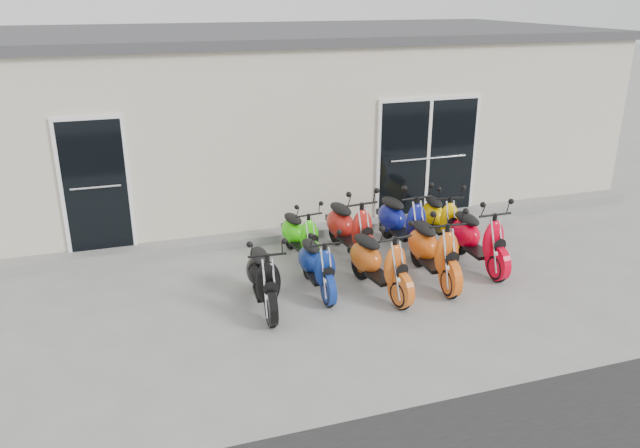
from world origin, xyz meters
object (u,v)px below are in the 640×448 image
(scooter_front_orange_a, at_px, (380,254))
(scooter_front_red, at_px, (479,230))
(scooter_front_blue, at_px, (317,258))
(scooter_back_green, at_px, (300,228))
(scooter_front_black, at_px, (263,269))
(scooter_front_orange_b, at_px, (434,241))
(scooter_back_yellow, at_px, (441,211))
(scooter_back_red, at_px, (350,220))
(scooter_back_blue, at_px, (403,214))

(scooter_front_orange_a, bearing_deg, scooter_front_red, 2.18)
(scooter_front_blue, xyz_separation_m, scooter_back_green, (0.11, 1.21, -0.00))
(scooter_front_blue, bearing_deg, scooter_front_black, -163.36)
(scooter_front_orange_b, bearing_deg, scooter_front_black, -175.32)
(scooter_front_blue, xyz_separation_m, scooter_back_yellow, (2.60, 1.17, 0.03))
(scooter_front_black, xyz_separation_m, scooter_front_blue, (0.84, 0.25, -0.05))
(scooter_front_red, bearing_deg, scooter_front_orange_a, -168.91)
(scooter_front_red, xyz_separation_m, scooter_back_red, (-1.73, 1.04, 0.01))
(scooter_front_orange_a, bearing_deg, scooter_front_black, 168.95)
(scooter_front_blue, xyz_separation_m, scooter_back_red, (0.91, 1.08, 0.09))
(scooter_back_green, xyz_separation_m, scooter_back_yellow, (2.49, -0.04, 0.03))
(scooter_front_black, relative_size, scooter_front_blue, 1.09)
(scooter_front_black, distance_m, scooter_front_orange_a, 1.67)
(scooter_front_red, relative_size, scooter_back_green, 1.16)
(scooter_front_blue, distance_m, scooter_front_orange_a, 0.88)
(scooter_front_orange_a, distance_m, scooter_front_red, 1.85)
(scooter_back_yellow, bearing_deg, scooter_front_red, -81.54)
(scooter_front_black, bearing_deg, scooter_back_green, 60.69)
(scooter_front_orange_a, bearing_deg, scooter_front_orange_b, -1.55)
(scooter_front_blue, relative_size, scooter_front_orange_a, 0.88)
(scooter_back_yellow, bearing_deg, scooter_back_red, -170.49)
(scooter_back_green, distance_m, scooter_back_red, 0.82)
(scooter_front_blue, distance_m, scooter_back_red, 1.42)
(scooter_front_orange_a, xyz_separation_m, scooter_front_orange_b, (0.92, 0.12, 0.03))
(scooter_front_blue, bearing_deg, scooter_back_red, 49.79)
(scooter_front_black, bearing_deg, scooter_front_red, 8.55)
(scooter_front_blue, relative_size, scooter_back_blue, 0.85)
(scooter_back_blue, bearing_deg, scooter_back_yellow, 2.96)
(scooter_front_orange_b, height_order, scooter_back_green, scooter_front_orange_b)
(scooter_front_orange_b, distance_m, scooter_back_red, 1.52)
(scooter_back_blue, bearing_deg, scooter_back_red, 175.41)
(scooter_front_blue, xyz_separation_m, scooter_front_orange_a, (0.82, -0.32, 0.07))
(scooter_front_black, bearing_deg, scooter_front_orange_a, 1.58)
(scooter_back_yellow, bearing_deg, scooter_front_blue, -149.29)
(scooter_front_orange_a, height_order, scooter_back_blue, scooter_back_blue)
(scooter_back_blue, bearing_deg, scooter_front_orange_a, -130.70)
(scooter_back_green, height_order, scooter_back_yellow, scooter_back_yellow)
(scooter_back_green, height_order, scooter_back_red, scooter_back_red)
(scooter_front_red, bearing_deg, scooter_front_black, -175.18)
(scooter_front_orange_b, height_order, scooter_front_red, scooter_front_orange_b)
(scooter_back_blue, distance_m, scooter_back_yellow, 0.76)
(scooter_front_blue, bearing_deg, scooter_back_green, 84.78)
(scooter_back_red, xyz_separation_m, scooter_back_blue, (0.94, -0.00, 0.00))
(scooter_front_black, xyz_separation_m, scooter_back_blue, (2.69, 1.33, 0.05))
(scooter_front_orange_b, relative_size, scooter_back_yellow, 1.14)
(scooter_back_red, relative_size, scooter_back_blue, 0.99)
(scooter_front_black, relative_size, scooter_front_orange_b, 0.91)
(scooter_front_orange_b, relative_size, scooter_back_blue, 1.01)
(scooter_front_black, relative_size, scooter_back_blue, 0.92)
(scooter_front_orange_a, bearing_deg, scooter_back_blue, 44.70)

